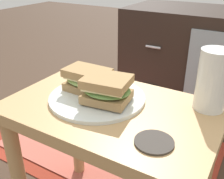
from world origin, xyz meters
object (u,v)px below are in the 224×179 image
sandwich_front (88,80)px  beer_glass (213,81)px  sandwich_back (107,89)px  tv_cabinet (212,64)px  plate (97,97)px  coaster (154,142)px

sandwich_front → beer_glass: beer_glass is taller
sandwich_front → sandwich_back: size_ratio=0.99×
tv_cabinet → plate: 0.96m
tv_cabinet → sandwich_front: 0.96m
plate → coaster: 0.24m
tv_cabinet → plate: bearing=-98.6°
sandwich_front → tv_cabinet: bearing=78.7°
beer_glass → coaster: size_ratio=1.85×
coaster → tv_cabinet: bearing=93.9°
tv_cabinet → beer_glass: beer_glass is taller
plate → tv_cabinet: bearing=81.4°
plate → sandwich_back: sandwich_back is taller
plate → sandwich_front: sandwich_front is taller
plate → sandwich_back: bearing=-20.0°
plate → beer_glass: beer_glass is taller
tv_cabinet → beer_glass: size_ratio=6.07×
plate → sandwich_back: 0.06m
sandwich_back → sandwich_front: bearing=160.0°
coaster → sandwich_back: bearing=152.7°
plate → beer_glass: bearing=21.2°
sandwich_back → coaster: sandwich_back is taller
tv_cabinet → beer_glass: (0.14, -0.83, 0.25)m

